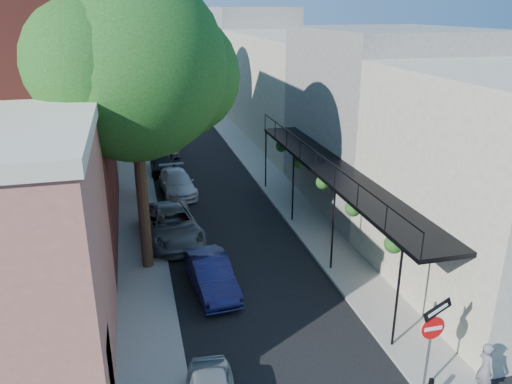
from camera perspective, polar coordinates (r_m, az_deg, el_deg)
road_surface at (r=39.90m, az=-8.06°, el=5.71°), size 6.00×64.00×0.01m
sidewalk_left at (r=39.69m, az=-13.83°, el=5.32°), size 2.00×64.00×0.12m
sidewalk_right at (r=40.48m, az=-2.41°, el=6.18°), size 2.00×64.00×0.12m
buildings_left at (r=37.93m, az=-22.58°, el=11.24°), size 10.10×59.10×12.00m
buildings_right at (r=40.45m, az=4.76°, el=12.42°), size 9.80×55.00×10.00m
sign_post at (r=14.18m, az=19.51°, el=-14.79°), size 0.89×0.17×2.99m
oak_near at (r=18.83m, az=-12.68°, el=13.61°), size 7.48×6.80×11.42m
oak_mid at (r=26.84m, az=-13.33°, el=13.66°), size 6.60×6.00×10.20m
oak_far at (r=35.76m, az=-13.80°, el=17.09°), size 7.70×7.00×11.90m
parked_car_b at (r=18.78m, az=-5.14°, el=-9.40°), size 1.66×3.97×1.28m
parked_car_c at (r=22.90m, az=-9.60°, el=-3.73°), size 2.85×5.27×1.40m
parked_car_d at (r=28.54m, az=-9.00°, el=1.03°), size 2.02×4.39×1.24m
parked_car_e at (r=32.54m, az=-10.57°, el=3.33°), size 1.76×3.70×1.22m
parked_car_f at (r=36.75m, az=-9.85°, el=5.40°), size 1.72×4.11×1.32m
parked_car_g at (r=42.28m, az=-10.83°, el=7.19°), size 1.99×4.26×1.18m
pedestrian at (r=15.29m, az=24.75°, el=-17.91°), size 0.42×0.61×1.60m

